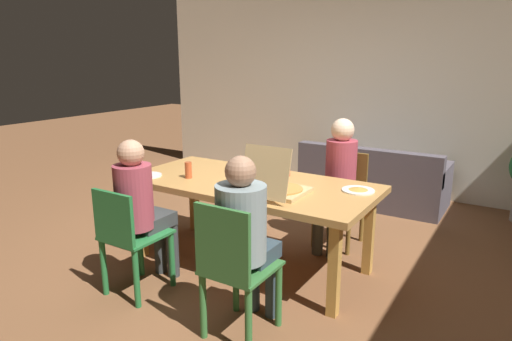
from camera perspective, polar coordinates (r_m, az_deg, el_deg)
The scene contains 17 objects.
ground_plane at distance 4.06m, azimuth -0.76°, elevation -11.79°, with size 20.00×20.00×0.00m, color brown.
back_wall at distance 6.30m, azimuth 13.81°, elevation 10.49°, with size 6.48×0.12×2.82m, color silver.
dining_table at distance 3.81m, azimuth -0.79°, elevation -2.44°, with size 2.13×1.00×0.76m.
chair_0 at distance 3.53m, azimuth -15.95°, elevation -8.27°, with size 0.41×0.44×0.86m.
person_0 at distance 3.54m, azimuth -14.46°, elevation -4.07°, with size 0.29×0.51×1.21m.
chair_1 at distance 4.44m, azimuth 11.02°, elevation -2.97°, with size 0.41×0.44×0.89m.
person_1 at distance 4.24m, azimuth 10.44°, elevation -0.47°, with size 0.29×0.52×1.24m.
chair_2 at distance 2.88m, azimuth -2.86°, elevation -12.39°, with size 0.41×0.44×0.94m.
person_2 at distance 2.89m, azimuth -1.38°, elevation -7.55°, with size 0.33×0.48×1.21m.
pizza_box_0 at distance 3.43m, azimuth 2.88°, elevation -2.21°, with size 0.38×0.48×0.40m.
plate_0 at distance 4.07m, azimuth -13.57°, elevation -0.61°, with size 0.23×0.23×0.01m.
plate_1 at distance 3.61m, azimuth 12.92°, elevation -2.42°, with size 0.26×0.26×0.03m.
drinking_glass_0 at distance 3.92m, azimuth -8.63°, elevation 0.06°, with size 0.06×0.06×0.14m, color #B94D28.
drinking_glass_1 at distance 3.73m, azimuth -2.88°, elevation -0.72°, with size 0.07×0.07×0.12m, color #E1BF62.
drinking_glass_2 at distance 4.21m, azimuth 0.29°, elevation 1.09°, with size 0.06×0.06×0.12m, color #E3CD5C.
drinking_glass_3 at distance 3.95m, azimuth 3.85°, elevation 0.25°, with size 0.08×0.08×0.13m, color #B7482E.
couch at distance 5.75m, azimuth 14.63°, elevation -1.47°, with size 1.72×0.81×0.75m.
Camera 1 is at (1.97, -3.07, 1.79)m, focal length 31.32 mm.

